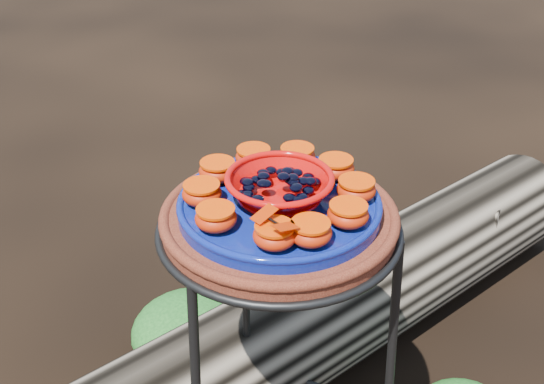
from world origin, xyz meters
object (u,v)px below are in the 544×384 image
object	(u,v)px
terracotta_saucer	(279,220)
plant_stand	(278,381)
red_bowl	(279,189)
driftwood_log	(360,294)
cobalt_plate	(279,207)

from	to	relation	value
terracotta_saucer	plant_stand	bearing A→B (deg)	0.00
terracotta_saucer	red_bowl	world-z (taller)	red_bowl
red_bowl	driftwood_log	bearing A→B (deg)	47.10
cobalt_plate	driftwood_log	bearing A→B (deg)	47.10
cobalt_plate	red_bowl	distance (m)	0.03
plant_stand	red_bowl	world-z (taller)	red_bowl
terracotta_saucer	red_bowl	distance (m)	0.06
cobalt_plate	red_bowl	xyz separation A→B (m)	(0.00, 0.00, 0.03)
terracotta_saucer	driftwood_log	size ratio (longest dim) A/B	0.24
plant_stand	red_bowl	size ratio (longest dim) A/B	4.30
terracotta_saucer	driftwood_log	xyz separation A→B (m)	(0.38, 0.40, -0.57)
plant_stand	cobalt_plate	size ratio (longest dim) A/B	2.15
red_bowl	driftwood_log	world-z (taller)	red_bowl
terracotta_saucer	driftwood_log	distance (m)	0.79
plant_stand	driftwood_log	size ratio (longest dim) A/B	0.45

